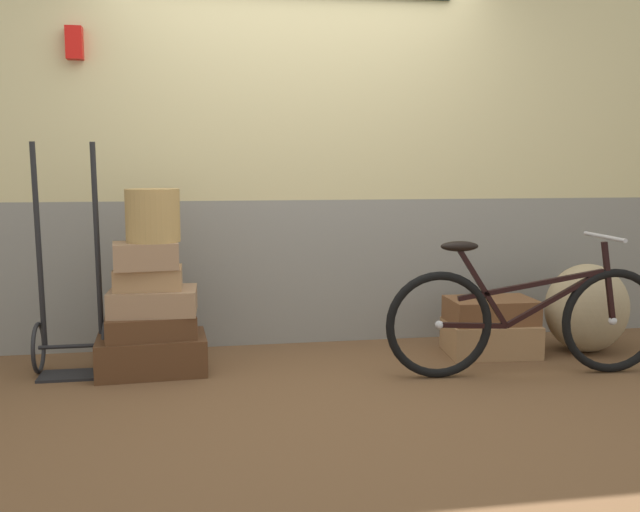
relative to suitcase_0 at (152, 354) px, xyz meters
The scene contains 13 objects.
ground 0.99m from the suitcase_0, 12.34° to the right, with size 10.20×5.20×0.06m, color brown.
station_building 1.86m from the suitcase_0, 33.20° to the left, with size 8.20×0.74×3.11m.
suitcase_0 is the anchor object (origin of this frame).
suitcase_1 0.18m from the suitcase_0, 121.02° to the left, with size 0.52×0.37×0.13m, color #4C2D19.
suitcase_2 0.32m from the suitcase_0, 57.97° to the left, with size 0.50×0.36×0.15m, color #937051.
suitcase_3 0.46m from the suitcase_0, 104.30° to the left, with size 0.39×0.29×0.13m, color #9E754C.
suitcase_4 0.59m from the suitcase_0, 166.46° to the right, with size 0.36×0.28×0.15m, color #937051.
suitcase_5 2.16m from the suitcase_0, ahead, with size 0.57×0.41×0.21m, color #9E754C.
suitcase_6 2.17m from the suitcase_0, ahead, with size 0.55×0.35×0.16m, color brown.
wicker_basket 0.83m from the suitcase_0, 37.91° to the left, with size 0.31×0.31×0.31m, color #A8844C.
luggage_trolley 0.51m from the suitcase_0, 169.76° to the left, with size 0.41×0.37×1.36m.
burlap_sack 2.81m from the suitcase_0, ahead, with size 0.55×0.47×0.59m, color #9E8966.
bicycle 2.22m from the suitcase_0, 11.43° to the right, with size 1.67×0.46×0.83m.
Camera 1 is at (-0.67, -3.92, 1.21)m, focal length 38.98 mm.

